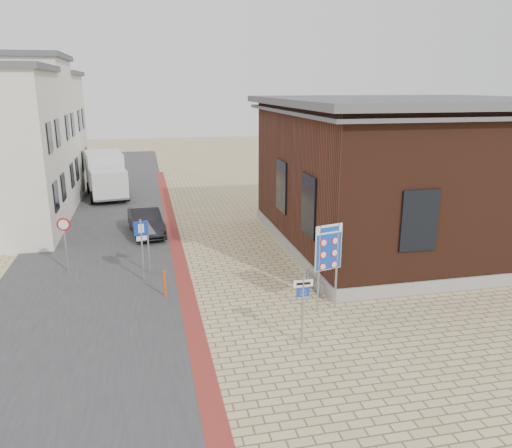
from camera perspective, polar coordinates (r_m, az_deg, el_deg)
name	(u,v)px	position (r m, az deg, el deg)	size (l,w,h in m)	color
ground	(257,324)	(16.21, 0.16, -11.33)	(120.00, 120.00, 0.00)	tan
road_strip	(108,217)	(30.10, -16.59, 0.81)	(7.00, 60.00, 0.02)	#38383A
curb_strip	(174,237)	(25.22, -9.33, -1.53)	(0.60, 40.00, 0.02)	maroon
brick_building	(411,170)	(24.67, 17.30, 5.88)	(13.00, 13.00, 6.80)	gray
townhouse_mid	(8,134)	(33.15, -26.51, 9.16)	(7.40, 6.40, 9.10)	silver
townhouse_far	(30,132)	(39.02, -24.43, 9.53)	(7.40, 6.40, 8.30)	silver
bike_rack	(314,283)	(18.71, 6.65, -6.76)	(0.08, 1.80, 0.60)	slate
sedan	(146,222)	(25.91, -12.47, 0.26)	(1.40, 4.02, 1.32)	black
box_truck	(106,175)	(35.28, -16.78, 5.42)	(3.08, 5.94, 2.96)	slate
border_sign	(328,249)	(16.50, 8.28, -2.86)	(1.00, 0.31, 3.00)	gray
essen_sign	(303,300)	(14.55, 5.37, -8.64)	(0.57, 0.07, 2.13)	gray
parking_sign	(142,240)	(19.44, -12.94, -1.74)	(0.53, 0.20, 2.48)	gray
yield_sign	(148,234)	(20.16, -12.28, -1.18)	(0.78, 0.11, 2.19)	gray
speed_sign	(65,236)	(21.33, -21.00, -1.31)	(0.54, 0.09, 2.29)	gray
bollard	(165,284)	(18.24, -10.39, -6.75)	(0.09, 0.09, 0.98)	#FC470D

